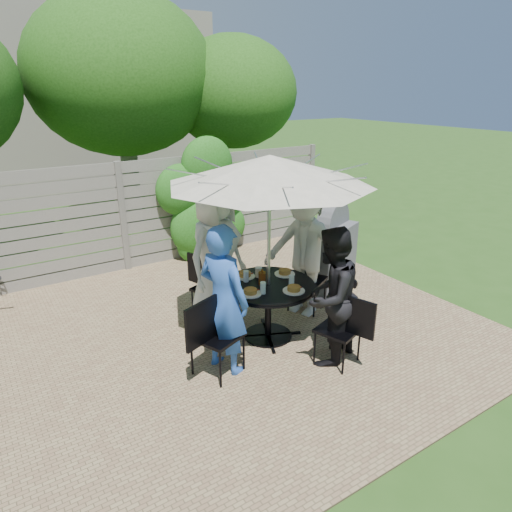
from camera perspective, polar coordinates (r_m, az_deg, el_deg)
backyard_envelope at (r=14.78m, az=-25.65°, el=17.23°), size 60.00×60.00×5.00m
patio_table at (r=5.60m, az=1.54°, el=-5.57°), size 1.45×1.45×0.74m
umbrella at (r=5.10m, az=1.71°, el=10.70°), size 3.02×3.02×2.27m
chair_back at (r=6.26m, az=-5.77°, el=-5.37°), size 0.52×0.65×0.85m
person_back at (r=5.91m, az=-5.04°, el=0.27°), size 1.07×0.88×1.88m
chair_left at (r=5.05m, az=-4.91°, el=-11.74°), size 0.74×0.60×0.96m
person_left at (r=4.87m, az=-4.06°, el=-5.54°), size 0.59×0.72×1.69m
chair_front at (r=5.30m, az=10.25°, el=-10.65°), size 0.53×0.67×0.87m
person_front at (r=5.10m, az=9.27°, el=-5.07°), size 0.94×0.84×1.60m
chair_right at (r=6.44m, az=6.44°, el=-4.36°), size 0.70×0.60×0.93m
person_right at (r=6.08m, az=6.06°, el=0.83°), size 1.08×1.38×1.88m
plate_back at (r=5.69m, az=-1.41°, el=-2.39°), size 0.26×0.26×0.06m
plate_left at (r=5.23m, az=-0.70°, el=-4.54°), size 0.26×0.26×0.06m
plate_front at (r=5.32m, az=4.75°, el=-4.18°), size 0.26×0.26×0.06m
plate_right at (r=5.77m, az=3.61°, el=-2.09°), size 0.26×0.26×0.06m
glass_back at (r=5.54m, az=-1.26°, el=-2.54°), size 0.07×0.07×0.14m
glass_left at (r=5.23m, az=0.88°, el=-4.00°), size 0.07×0.07×0.14m
glass_front at (r=5.43m, az=4.45°, el=-3.11°), size 0.07×0.07×0.14m
syrup_jug at (r=5.46m, az=0.78°, el=-2.80°), size 0.09×0.09×0.16m
coffee_cup at (r=5.67m, az=0.32°, el=-2.07°), size 0.08×0.08×0.12m
bbq_grill at (r=6.92m, az=9.38°, el=0.58°), size 0.85×0.76×1.42m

